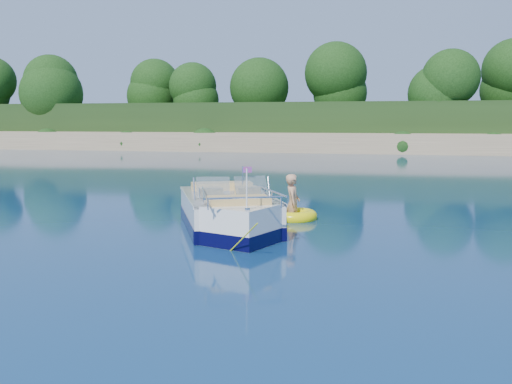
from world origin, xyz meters
The scene contains 6 objects.
ground centered at (0.00, 0.00, 0.00)m, with size 160.00×160.00×0.00m, color #092141.
shoreline centered at (0.00, 63.77, 0.98)m, with size 170.00×59.00×6.00m.
treeline centered at (0.04, 41.01, 5.55)m, with size 150.00×7.12×8.19m.
motorboat centered at (-3.09, 3.29, 0.35)m, with size 3.37×5.04×1.81m.
tow_tube centered at (-1.94, 5.14, 0.08)m, with size 1.48×1.48×0.32m.
boy centered at (-1.97, 5.17, 0.00)m, with size 0.57×0.38×1.57m, color tan.
Camera 1 is at (0.46, -9.07, 2.51)m, focal length 40.00 mm.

